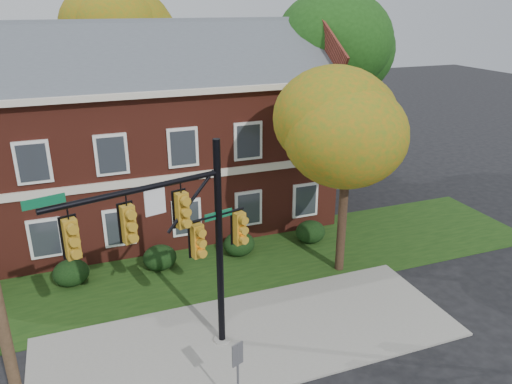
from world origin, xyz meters
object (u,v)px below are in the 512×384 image
object	(u,v)px
hedge_right	(239,244)
hedge_left	(71,273)
apartment_building	(133,125)
hedge_center	(160,258)
tree_near_right	(357,112)
sign_post	(238,368)
tree_right_rear	(337,48)
tree_far_rear	(132,31)
hedge_far_right	(310,232)
traffic_signal	(182,235)

from	to	relation	value
hedge_right	hedge_left	bearing A→B (deg)	180.00
apartment_building	hedge_center	size ratio (longest dim) A/B	13.43
tree_near_right	sign_post	bearing A→B (deg)	-138.90
hedge_right	tree_right_rear	distance (m)	12.50
hedge_center	hedge_right	xyz separation A→B (m)	(3.50, 0.00, 0.00)
hedge_center	tree_near_right	distance (m)	9.90
hedge_right	tree_far_rear	bearing A→B (deg)	99.36
apartment_building	tree_far_rear	size ratio (longest dim) A/B	1.63
hedge_right	hedge_center	bearing A→B (deg)	180.00
hedge_far_right	traffic_signal	distance (m)	10.04
tree_near_right	sign_post	world-z (taller)	tree_near_right
hedge_right	sign_post	size ratio (longest dim) A/B	0.59
hedge_center	tree_right_rear	size ratio (longest dim) A/B	0.13
hedge_right	tree_far_rear	size ratio (longest dim) A/B	0.12
hedge_far_right	hedge_center	bearing A→B (deg)	180.00
apartment_building	hedge_far_right	bearing A→B (deg)	-36.89
sign_post	traffic_signal	bearing A→B (deg)	82.97
apartment_building	hedge_right	size ratio (longest dim) A/B	13.43
hedge_right	tree_right_rear	world-z (taller)	tree_right_rear
hedge_right	traffic_signal	distance (m)	7.92
hedge_far_right	tree_right_rear	world-z (taller)	tree_right_rear
sign_post	hedge_center	bearing A→B (deg)	72.24
traffic_signal	tree_near_right	bearing A→B (deg)	7.30
apartment_building	traffic_signal	distance (m)	11.17
hedge_center	traffic_signal	size ratio (longest dim) A/B	0.20
tree_far_rear	hedge_right	bearing A→B (deg)	-80.64
apartment_building	hedge_left	xyz separation A→B (m)	(-3.50, -5.25, -4.46)
traffic_signal	hedge_far_right	bearing A→B (deg)	24.20
apartment_building	hedge_far_right	size ratio (longest dim) A/B	13.43
hedge_left	traffic_signal	xyz separation A→B (m)	(3.30, -5.89, 3.77)
tree_near_right	tree_right_rear	world-z (taller)	tree_right_rear
hedge_left	tree_right_rear	size ratio (longest dim) A/B	0.13
hedge_right	apartment_building	bearing A→B (deg)	123.67
apartment_building	tree_far_rear	distance (m)	8.84
sign_post	hedge_right	bearing A→B (deg)	49.92
hedge_left	tree_near_right	size ratio (longest dim) A/B	0.16
traffic_signal	hedge_center	bearing A→B (deg)	72.96
apartment_building	sign_post	xyz separation A→B (m)	(0.50, -13.95, -3.37)
hedge_left	traffic_signal	size ratio (longest dim) A/B	0.20
hedge_far_right	sign_post	bearing A→B (deg)	-126.76
hedge_center	sign_post	size ratio (longest dim) A/B	0.59
tree_near_right	sign_post	xyz separation A→B (m)	(-6.72, -5.87, -5.05)
apartment_building	hedge_right	bearing A→B (deg)	-56.33
tree_right_rear	tree_far_rear	world-z (taller)	tree_far_rear
tree_far_rear	traffic_signal	distance (m)	19.59
hedge_far_right	tree_far_rear	distance (m)	16.51
sign_post	tree_right_rear	bearing A→B (deg)	32.81
hedge_left	tree_right_rear	world-z (taller)	tree_right_rear
apartment_building	hedge_right	xyz separation A→B (m)	(3.50, -5.25, -4.46)
tree_right_rear	traffic_signal	distance (m)	17.07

